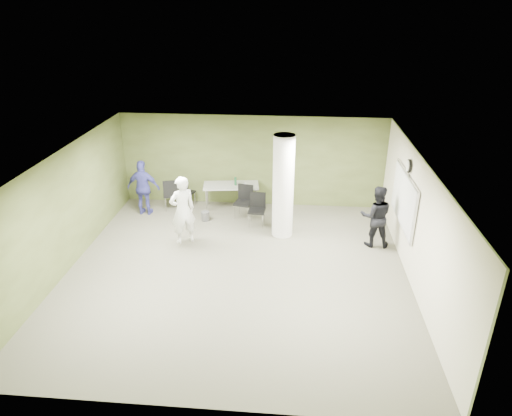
# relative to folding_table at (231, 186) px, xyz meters

# --- Properties ---
(floor) EXTENTS (8.00, 8.00, 0.00)m
(floor) POSITION_rel_folding_table_xyz_m (0.60, -3.53, -0.74)
(floor) COLOR #575545
(floor) RESTS_ON ground
(ceiling) EXTENTS (8.00, 8.00, 0.00)m
(ceiling) POSITION_rel_folding_table_xyz_m (0.60, -3.53, 2.06)
(ceiling) COLOR white
(ceiling) RESTS_ON wall_back
(wall_back) EXTENTS (8.00, 2.80, 0.02)m
(wall_back) POSITION_rel_folding_table_xyz_m (0.60, 0.47, 0.66)
(wall_back) COLOR #444E24
(wall_back) RESTS_ON floor
(wall_left) EXTENTS (0.02, 8.00, 2.80)m
(wall_left) POSITION_rel_folding_table_xyz_m (-3.40, -3.53, 0.66)
(wall_left) COLOR #444E24
(wall_left) RESTS_ON floor
(wall_right_cream) EXTENTS (0.02, 8.00, 2.80)m
(wall_right_cream) POSITION_rel_folding_table_xyz_m (4.60, -3.53, 0.66)
(wall_right_cream) COLOR beige
(wall_right_cream) RESTS_ON floor
(column) EXTENTS (0.56, 0.56, 2.80)m
(column) POSITION_rel_folding_table_xyz_m (1.60, -1.53, 0.66)
(column) COLOR silver
(column) RESTS_ON floor
(whiteboard) EXTENTS (0.05, 2.30, 1.30)m
(whiteboard) POSITION_rel_folding_table_xyz_m (4.52, -2.33, 0.76)
(whiteboard) COLOR silver
(whiteboard) RESTS_ON wall_right_cream
(wall_clock) EXTENTS (0.06, 0.32, 0.32)m
(wall_clock) POSITION_rel_folding_table_xyz_m (4.52, -2.33, 1.61)
(wall_clock) COLOR black
(wall_clock) RESTS_ON wall_right_cream
(folding_table) EXTENTS (1.73, 0.93, 1.04)m
(folding_table) POSITION_rel_folding_table_xyz_m (0.00, 0.00, 0.00)
(folding_table) COLOR gray
(folding_table) RESTS_ON floor
(wastebasket) EXTENTS (0.24, 0.24, 0.27)m
(wastebasket) POSITION_rel_folding_table_xyz_m (-0.65, -0.88, -0.60)
(wastebasket) COLOR #4C4C4C
(wastebasket) RESTS_ON floor
(chair_back_left) EXTENTS (0.57, 0.57, 0.89)m
(chair_back_left) POSITION_rel_folding_table_xyz_m (-1.46, 0.04, -0.22)
(chair_back_left) COLOR black
(chair_back_left) RESTS_ON floor
(chair_back_right) EXTENTS (0.62, 0.62, 1.01)m
(chair_back_right) POSITION_rel_folding_table_xyz_m (-1.79, -0.25, -0.15)
(chair_back_right) COLOR black
(chair_back_right) RESTS_ON floor
(chair_table_left) EXTENTS (0.57, 0.57, 0.97)m
(chair_table_left) POSITION_rel_folding_table_xyz_m (0.45, -0.50, -0.17)
(chair_table_left) COLOR black
(chair_table_left) RESTS_ON floor
(chair_table_right) EXTENTS (0.49, 0.49, 0.92)m
(chair_table_right) POSITION_rel_folding_table_xyz_m (0.87, -0.96, -0.20)
(chair_table_right) COLOR black
(chair_table_right) RESTS_ON floor
(woman_white) EXTENTS (0.81, 0.74, 1.85)m
(woman_white) POSITION_rel_folding_table_xyz_m (-0.96, -2.21, 0.19)
(woman_white) COLOR white
(woman_white) RESTS_ON floor
(man_black) EXTENTS (0.81, 0.64, 1.65)m
(man_black) POSITION_rel_folding_table_xyz_m (4.00, -1.93, 0.09)
(man_black) COLOR black
(man_black) RESTS_ON floor
(man_blue) EXTENTS (1.00, 0.47, 1.67)m
(man_blue) POSITION_rel_folding_table_xyz_m (-2.52, -0.58, 0.10)
(man_blue) COLOR #38388B
(man_blue) RESTS_ON floor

